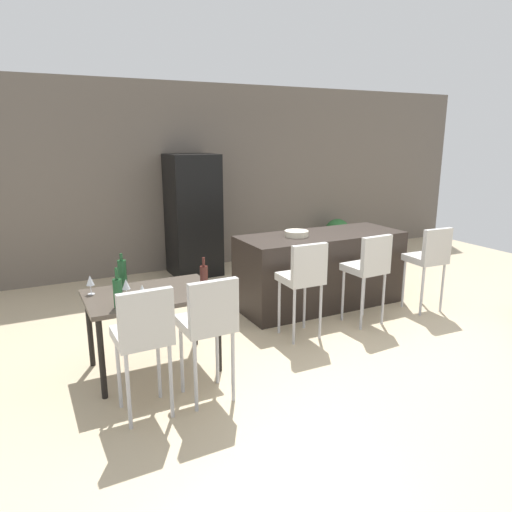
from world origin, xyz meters
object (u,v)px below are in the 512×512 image
(wine_glass_left, at_px, (142,290))
(refrigerator, at_px, (193,215))
(dining_table, at_px, (152,301))
(dining_chair_far, at_px, (209,320))
(bar_chair_left, at_px, (303,275))
(bar_chair_middle, at_px, (369,265))
(potted_plant, at_px, (337,233))
(wine_glass_middle, at_px, (126,285))
(dining_chair_near, at_px, (144,332))
(wine_bottle_end, at_px, (122,273))
(wine_bottle_corner, at_px, (204,278))
(kitchen_island, at_px, (320,270))
(fruit_bowl, at_px, (297,233))
(wine_glass_right, at_px, (90,281))
(wine_bottle_near, at_px, (118,292))
(bar_chair_right, at_px, (429,256))

(wine_glass_left, xyz_separation_m, refrigerator, (1.54, 3.07, 0.06))
(dining_table, distance_m, dining_chair_far, 0.79)
(bar_chair_left, height_order, bar_chair_middle, same)
(dining_table, height_order, potted_plant, dining_table)
(wine_glass_middle, bearing_deg, dining_chair_near, -92.53)
(wine_bottle_end, relative_size, wine_bottle_corner, 1.03)
(kitchen_island, bearing_deg, bar_chair_left, -134.01)
(wine_glass_middle, relative_size, fruit_bowl, 0.60)
(fruit_bowl, bearing_deg, wine_glass_right, -167.17)
(bar_chair_middle, distance_m, wine_glass_left, 2.60)
(dining_chair_far, distance_m, wine_glass_left, 0.64)
(fruit_bowl, bearing_deg, dining_chair_far, -139.05)
(dining_table, xyz_separation_m, wine_bottle_corner, (0.45, -0.16, 0.20))
(bar_chair_left, xyz_separation_m, wine_glass_middle, (-1.81, -0.01, 0.17))
(bar_chair_middle, height_order, dining_chair_near, same)
(wine_bottle_end, bearing_deg, dining_table, -55.87)
(dining_table, xyz_separation_m, wine_glass_right, (-0.48, 0.20, 0.21))
(fruit_bowl, bearing_deg, wine_bottle_near, -156.51)
(kitchen_island, bearing_deg, potted_plant, 48.95)
(dining_table, relative_size, fruit_bowl, 3.96)
(kitchen_island, distance_m, bar_chair_left, 1.12)
(wine_bottle_near, distance_m, wine_glass_right, 0.47)
(bar_chair_right, xyz_separation_m, wine_glass_right, (-3.85, 0.24, 0.17))
(dining_chair_far, height_order, wine_bottle_near, wine_bottle_near)
(dining_chair_near, xyz_separation_m, refrigerator, (1.66, 3.54, 0.22))
(dining_chair_far, bearing_deg, kitchen_island, 35.43)
(refrigerator, height_order, fruit_bowl, refrigerator)
(bar_chair_right, bearing_deg, bar_chair_middle, 180.00)
(dining_chair_far, height_order, fruit_bowl, dining_chair_far)
(wine_bottle_near, bearing_deg, potted_plant, 34.28)
(bar_chair_middle, relative_size, dining_table, 0.92)
(wine_bottle_near, bearing_deg, wine_glass_left, -6.41)
(kitchen_island, distance_m, wine_bottle_corner, 2.13)
(kitchen_island, xyz_separation_m, bar_chair_left, (-0.76, -0.79, 0.24))
(bar_chair_middle, xyz_separation_m, wine_glass_left, (-2.58, -0.22, 0.17))
(refrigerator, bearing_deg, dining_chair_far, -107.89)
(dining_chair_far, distance_m, wine_glass_middle, 0.86)
(bar_chair_middle, height_order, bar_chair_right, same)
(wine_glass_right, bearing_deg, dining_table, -22.19)
(wine_bottle_corner, relative_size, wine_glass_middle, 1.78)
(dining_chair_near, xyz_separation_m, potted_plant, (4.38, 3.53, -0.31))
(bar_chair_right, xyz_separation_m, potted_plant, (0.76, 2.84, -0.31))
(kitchen_island, relative_size, dining_chair_far, 1.99)
(wine_glass_right, bearing_deg, wine_bottle_near, -71.25)
(wine_bottle_corner, xyz_separation_m, fruit_bowl, (1.54, 0.92, 0.09))
(wine_bottle_corner, height_order, potted_plant, wine_bottle_corner)
(wine_bottle_corner, bearing_deg, wine_glass_left, -169.06)
(bar_chair_right, bearing_deg, wine_glass_middle, -179.85)
(bar_chair_left, xyz_separation_m, dining_chair_near, (-1.84, -0.70, 0.00))
(dining_table, distance_m, wine_bottle_end, 0.40)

